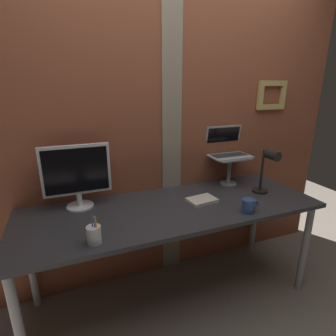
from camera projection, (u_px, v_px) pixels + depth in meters
ground_plane at (186, 289)px, 2.12m from camera, size 6.00×6.00×0.00m
brick_wall_back at (169, 117)px, 2.07m from camera, size 3.04×0.16×2.65m
desk at (173, 216)px, 1.85m from camera, size 2.06×0.70×0.76m
monitor at (77, 173)px, 1.75m from camera, size 0.44×0.18×0.43m
laptop_stand at (229, 166)px, 2.19m from camera, size 0.28×0.22×0.24m
laptop at (226, 147)px, 2.21m from camera, size 0.33×0.25×0.24m
desk_lamp at (268, 167)px, 1.97m from camera, size 0.12×0.20×0.35m
pen_cup at (94, 234)px, 1.39m from camera, size 0.08×0.08×0.17m
coffee_mug at (249, 206)px, 1.74m from camera, size 0.12×0.08×0.09m
paper_clutter_stack at (202, 200)px, 1.90m from camera, size 0.22×0.16×0.02m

